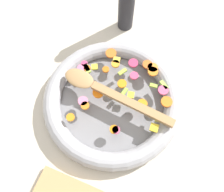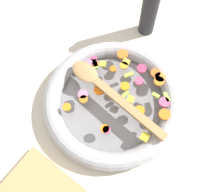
{
  "view_description": "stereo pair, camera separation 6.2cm",
  "coord_description": "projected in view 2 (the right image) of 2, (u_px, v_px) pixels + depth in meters",
  "views": [
    {
      "loc": [
        -0.23,
        -0.09,
        0.62
      ],
      "look_at": [
        0.0,
        0.0,
        0.05
      ],
      "focal_mm": 35.0,
      "sensor_mm": 36.0,
      "label": 1
    },
    {
      "loc": [
        -0.2,
        -0.15,
        0.62
      ],
      "look_at": [
        0.0,
        0.0,
        0.05
      ],
      "focal_mm": 35.0,
      "sensor_mm": 36.0,
      "label": 2
    }
  ],
  "objects": [
    {
      "name": "skillet",
      "position": [
        112.0,
        100.0,
        0.65
      ],
      "size": [
        0.41,
        0.41,
        0.05
      ],
      "color": "slate",
      "rests_on": "ground_plane"
    },
    {
      "name": "wooden_spoon",
      "position": [
        107.0,
        90.0,
        0.61
      ],
      "size": [
        0.07,
        0.34,
        0.01
      ],
      "color": "#A87F51",
      "rests_on": "chopped_vegetables"
    },
    {
      "name": "chopped_vegetables",
      "position": [
        127.0,
        87.0,
        0.63
      ],
      "size": [
        0.27,
        0.3,
        0.01
      ],
      "color": "orange",
      "rests_on": "skillet"
    },
    {
      "name": "ground_plane",
      "position": [
        112.0,
        103.0,
        0.67
      ],
      "size": [
        4.0,
        4.0,
        0.0
      ],
      "primitive_type": "plane",
      "color": "beige"
    },
    {
      "name": "pepper_mill",
      "position": [
        150.0,
        6.0,
        0.68
      ],
      "size": [
        0.05,
        0.05,
        0.23
      ],
      "color": "#232328",
      "rests_on": "ground_plane"
    }
  ]
}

